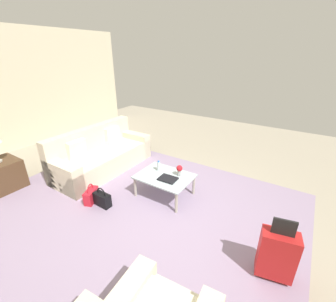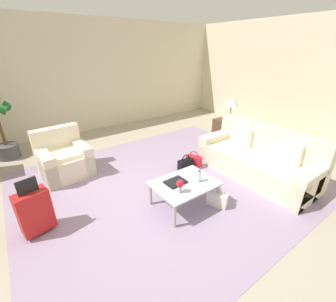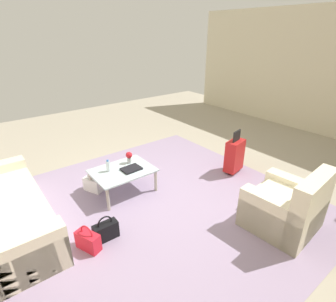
{
  "view_description": "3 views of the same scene",
  "coord_description": "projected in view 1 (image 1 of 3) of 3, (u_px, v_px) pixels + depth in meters",
  "views": [
    {
      "loc": [
        -1.56,
        2.44,
        2.47
      ],
      "look_at": [
        0.15,
        -0.22,
        1.07
      ],
      "focal_mm": 24.0,
      "sensor_mm": 36.0,
      "label": 1
    },
    {
      "loc": [
        -1.55,
        -2.75,
        2.33
      ],
      "look_at": [
        0.23,
        -0.28,
        0.92
      ],
      "focal_mm": 24.0,
      "sensor_mm": 36.0,
      "label": 2
    },
    {
      "loc": [
        2.13,
        2.95,
        2.49
      ],
      "look_at": [
        -0.04,
        0.16,
        0.87
      ],
      "focal_mm": 28.0,
      "sensor_mm": 36.0,
      "label": 3
    }
  ],
  "objects": [
    {
      "name": "couch",
      "position": [
        101.0,
        156.0,
        5.07
      ],
      "size": [
        0.93,
        2.25,
        0.95
      ],
      "color": "beige",
      "rests_on": "ground"
    },
    {
      "name": "ground_plane",
      "position": [
        168.0,
        218.0,
        3.65
      ],
      "size": [
        12.0,
        12.0,
        0.0
      ],
      "primitive_type": "plane",
      "color": "#A89E89"
    },
    {
      "name": "coffee_table",
      "position": [
        165.0,
        178.0,
        4.08
      ],
      "size": [
        0.98,
        0.73,
        0.41
      ],
      "color": "silver",
      "rests_on": "ground"
    },
    {
      "name": "handbag_white",
      "position": [
        157.0,
        175.0,
        4.64
      ],
      "size": [
        0.26,
        0.35,
        0.36
      ],
      "color": "white",
      "rests_on": "ground"
    },
    {
      "name": "area_rug",
      "position": [
        132.0,
        211.0,
        3.79
      ],
      "size": [
        5.2,
        4.4,
        0.01
      ],
      "primitive_type": "cube",
      "color": "#9984A3",
      "rests_on": "ground"
    },
    {
      "name": "suitcase_red",
      "position": [
        277.0,
        254.0,
        2.56
      ],
      "size": [
        0.44,
        0.3,
        0.85
      ],
      "color": "red",
      "rests_on": "ground"
    },
    {
      "name": "coffee_table_book",
      "position": [
        168.0,
        179.0,
        3.94
      ],
      "size": [
        0.32,
        0.25,
        0.03
      ],
      "primitive_type": "cube",
      "rotation": [
        0.0,
        0.0,
        0.04
      ],
      "color": "black",
      "rests_on": "coffee_table"
    },
    {
      "name": "side_table",
      "position": [
        2.0,
        175.0,
        4.34
      ],
      "size": [
        0.64,
        0.64,
        0.57
      ],
      "primitive_type": "cube",
      "color": "#513823",
      "rests_on": "ground"
    },
    {
      "name": "handbag_red",
      "position": [
        91.0,
        195.0,
        3.99
      ],
      "size": [
        0.25,
        0.35,
        0.36
      ],
      "color": "red",
      "rests_on": "ground"
    },
    {
      "name": "handbag_black",
      "position": [
        102.0,
        199.0,
        3.89
      ],
      "size": [
        0.32,
        0.15,
        0.36
      ],
      "color": "black",
      "rests_on": "ground"
    },
    {
      "name": "water_bottle",
      "position": [
        159.0,
        166.0,
        4.2
      ],
      "size": [
        0.06,
        0.06,
        0.2
      ],
      "color": "silver",
      "rests_on": "coffee_table"
    },
    {
      "name": "flower_vase",
      "position": [
        179.0,
        170.0,
        4.02
      ],
      "size": [
        0.11,
        0.11,
        0.21
      ],
      "color": "#B2B7BC",
      "rests_on": "coffee_table"
    }
  ]
}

